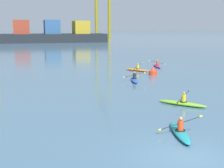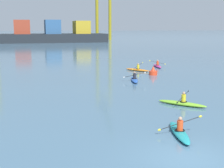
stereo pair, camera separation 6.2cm
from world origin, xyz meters
The scene contains 8 objects.
ground_plane centered at (0.00, 0.00, 0.00)m, with size 800.00×800.00×0.00m, color #476B84.
container_barge centered at (2.46, 99.09, 2.60)m, with size 36.01×11.77×7.49m.
channel_buoy centered at (7.25, 21.24, 0.36)m, with size 0.90×0.90×1.00m.
kayak_orange centered at (6.67, 24.75, 0.17)m, with size 2.41×3.15×1.01m.
kayak_blue centered at (3.98, 18.06, 0.17)m, with size 2.19×3.44×0.95m.
kayak_magenta centered at (10.47, 27.61, 0.17)m, with size 2.22×3.45×0.95m.
kayak_lime centered at (3.94, 8.03, 0.17)m, with size 2.72×2.93×0.95m.
kayak_teal centered at (1.03, 2.69, 0.17)m, with size 2.15×3.45×1.02m.
Camera 2 is at (-6.02, -10.80, 5.27)m, focal length 50.57 mm.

